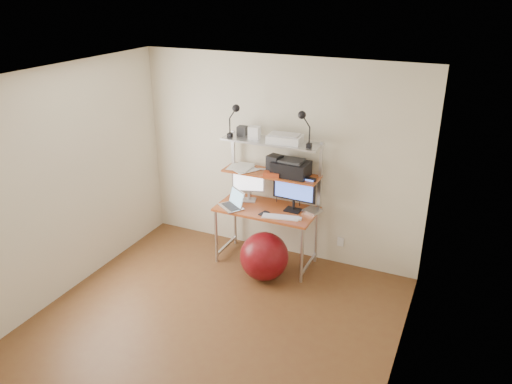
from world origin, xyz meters
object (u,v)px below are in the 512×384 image
laptop (234,203)px  exercise_ball (264,256)px  monitor_silver (249,182)px  printer (291,168)px  monitor_black (294,190)px

laptop → exercise_ball: 0.74m
monitor_silver → printer: size_ratio=1.05×
exercise_ball → monitor_black: bearing=66.1°
monitor_black → laptop: monitor_black is taller
monitor_black → printer: printer is taller
monitor_silver → laptop: size_ratio=1.16×
laptop → exercise_ball: (0.50, -0.22, -0.50)m
monitor_silver → printer: printer is taller
printer → laptop: bearing=-154.0°
exercise_ball → monitor_silver: bearing=131.5°
laptop → printer: printer is taller
monitor_silver → exercise_ball: (0.42, -0.48, -0.70)m
monitor_black → printer: size_ratio=1.23×
printer → exercise_ball: size_ratio=0.75×
exercise_ball → printer: bearing=75.9°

